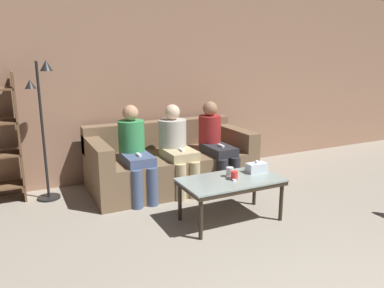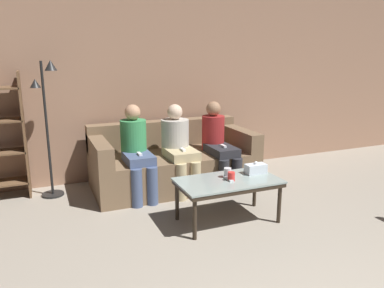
{
  "view_description": "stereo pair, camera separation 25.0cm",
  "coord_description": "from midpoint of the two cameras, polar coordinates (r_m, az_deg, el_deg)",
  "views": [
    {
      "loc": [
        -1.79,
        -0.72,
        1.68
      ],
      "look_at": [
        0.0,
        2.92,
        0.69
      ],
      "focal_mm": 35.0,
      "sensor_mm": 36.0,
      "label": 1
    },
    {
      "loc": [
        -1.56,
        -0.83,
        1.68
      ],
      "look_at": [
        0.0,
        2.92,
        0.69
      ],
      "focal_mm": 35.0,
      "sensor_mm": 36.0,
      "label": 2
    }
  ],
  "objects": [
    {
      "name": "tissue_box",
      "position": [
        4.02,
        11.44,
        -3.71
      ],
      "size": [
        0.22,
        0.12,
        0.13
      ],
      "color": "silver",
      "rests_on": "coffee_table"
    },
    {
      "name": "coffee_table",
      "position": [
        3.81,
        7.41,
        -6.07
      ],
      "size": [
        1.03,
        0.56,
        0.45
      ],
      "color": "#8C9E99",
      "rests_on": "ground_plane"
    },
    {
      "name": "standing_lamp",
      "position": [
        4.61,
        -19.76,
        4.19
      ],
      "size": [
        0.31,
        0.26,
        1.61
      ],
      "color": "black",
      "rests_on": "ground_plane"
    },
    {
      "name": "seated_person_mid_left",
      "position": [
        4.6,
        -0.56,
        -0.15
      ],
      "size": [
        0.35,
        0.68,
        1.07
      ],
      "color": "tan",
      "rests_on": "ground_plane"
    },
    {
      "name": "game_remote",
      "position": [
        3.79,
        7.44,
        -5.29
      ],
      "size": [
        0.04,
        0.15,
        0.02
      ],
      "color": "white",
      "rests_on": "coffee_table"
    },
    {
      "name": "wall_back",
      "position": [
        5.22,
        -3.88,
        9.43
      ],
      "size": [
        12.0,
        0.06,
        2.6
      ],
      "color": "#9E755B",
      "rests_on": "ground_plane"
    },
    {
      "name": "seated_person_mid_right",
      "position": [
        4.79,
        5.49,
        0.21
      ],
      "size": [
        0.31,
        0.7,
        1.08
      ],
      "color": "#28282D",
      "rests_on": "ground_plane"
    },
    {
      "name": "cup_near_left",
      "position": [
        3.76,
        7.92,
        -4.92
      ],
      "size": [
        0.07,
        0.07,
        0.09
      ],
      "color": "red",
      "rests_on": "coffee_table"
    },
    {
      "name": "seated_person_left_end",
      "position": [
        4.42,
        -6.89,
        -0.77
      ],
      "size": [
        0.31,
        0.65,
        1.1
      ],
      "color": "#47567A",
      "rests_on": "ground_plane"
    },
    {
      "name": "couch",
      "position": [
        4.86,
        -1.49,
        -2.85
      ],
      "size": [
        2.05,
        0.99,
        0.8
      ],
      "color": "brown",
      "rests_on": "ground_plane"
    },
    {
      "name": "cup_near_right",
      "position": [
        3.84,
        7.3,
        -4.39
      ],
      "size": [
        0.08,
        0.08,
        0.1
      ],
      "color": "silver",
      "rests_on": "coffee_table"
    }
  ]
}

